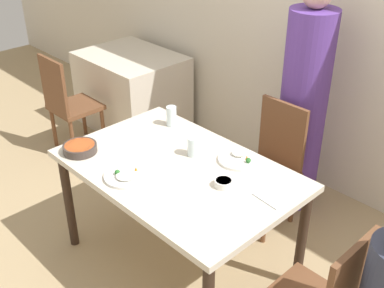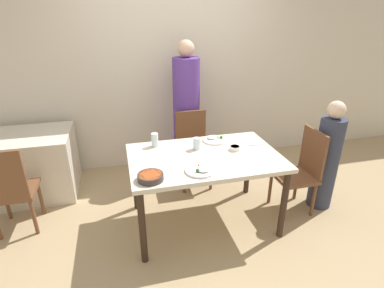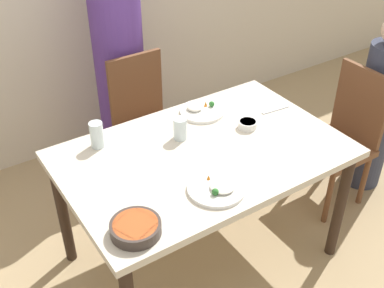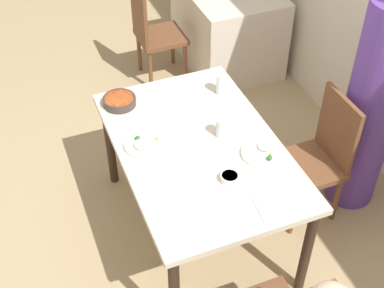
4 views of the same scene
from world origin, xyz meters
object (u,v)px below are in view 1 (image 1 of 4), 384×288
Objects in this scene: plate_rice_adult at (127,176)px; glass_water_tall at (193,147)px; bowl_curry at (80,148)px; person_adult at (303,109)px; chair_adult_spot at (270,162)px.

plate_rice_adult is 0.46m from glass_water_tall.
bowl_curry is at bearing -136.97° from glass_water_tall.
plate_rice_adult is (-0.21, -1.43, -0.02)m from person_adult.
bowl_curry is (-0.65, -1.47, -0.01)m from person_adult.
person_adult is at bearing 66.16° from bowl_curry.
chair_adult_spot is at bearing 78.76° from glass_water_tall.
person_adult is 6.42× the size of plate_rice_adult.
person_adult reaches higher than plate_rice_adult.
plate_rice_adult is (-0.21, -1.10, 0.29)m from chair_adult_spot.
chair_adult_spot is 1.16m from plate_rice_adult.
chair_adult_spot is 0.53× the size of person_adult.
chair_adult_spot reaches higher than glass_water_tall.
person_adult is 1.61m from bowl_curry.
chair_adult_spot is at bearing -90.00° from person_adult.
glass_water_tall is at bearing 43.03° from bowl_curry.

